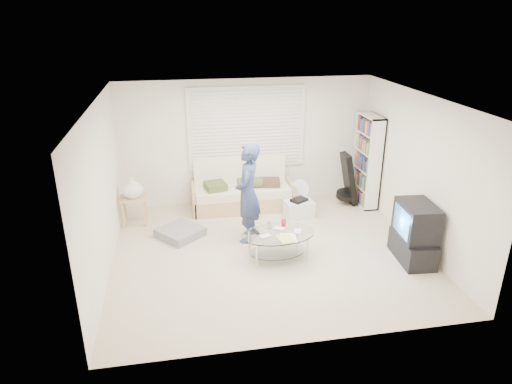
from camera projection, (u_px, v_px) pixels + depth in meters
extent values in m
plane|color=#B7AB8E|center=(268.00, 252.00, 7.52)|extent=(5.00, 5.00, 0.00)
cube|color=white|center=(246.00, 142.00, 9.11)|extent=(5.00, 0.02, 2.50)
cube|color=white|center=(311.00, 251.00, 5.00)|extent=(5.00, 0.02, 2.50)
cube|color=white|center=(102.00, 191.00, 6.65)|extent=(0.02, 4.50, 2.50)
cube|color=white|center=(419.00, 171.00, 7.47)|extent=(0.02, 4.50, 2.50)
cube|color=white|center=(270.00, 100.00, 6.59)|extent=(5.00, 4.50, 0.02)
cube|color=white|center=(247.00, 128.00, 8.97)|extent=(2.32, 0.06, 1.62)
cube|color=black|center=(247.00, 128.00, 8.96)|extent=(2.20, 0.01, 1.50)
cube|color=silver|center=(247.00, 128.00, 8.94)|extent=(2.16, 0.04, 1.50)
cube|color=silver|center=(247.00, 128.00, 8.95)|extent=(2.32, 0.08, 1.62)
cube|color=tan|center=(242.00, 201.00, 9.11)|extent=(1.92, 0.77, 0.31)
cube|color=beige|center=(242.00, 191.00, 9.01)|extent=(1.85, 0.71, 0.15)
cube|color=beige|center=(240.00, 171.00, 9.20)|extent=(1.85, 0.21, 0.59)
cube|color=tan|center=(194.00, 199.00, 8.91)|extent=(0.06, 0.77, 0.54)
cube|color=tan|center=(289.00, 192.00, 9.23)|extent=(0.06, 0.77, 0.54)
cube|color=#4E562A|center=(216.00, 186.00, 8.84)|extent=(0.46, 0.46, 0.13)
cylinder|color=#4E562A|center=(250.00, 183.00, 8.91)|extent=(0.48, 0.21, 0.21)
cube|color=#3F311F|center=(271.00, 182.00, 9.05)|extent=(0.40, 0.40, 0.12)
cube|color=slate|center=(180.00, 232.00, 8.01)|extent=(0.94, 0.94, 0.15)
cube|color=tan|center=(133.00, 198.00, 8.31)|extent=(0.47, 0.38, 0.04)
cube|color=tan|center=(124.00, 215.00, 8.24)|extent=(0.04, 0.04, 0.51)
cube|color=tan|center=(145.00, 214.00, 8.31)|extent=(0.04, 0.04, 0.51)
cube|color=tan|center=(125.00, 209.00, 8.50)|extent=(0.04, 0.04, 0.51)
cube|color=tan|center=(146.00, 207.00, 8.56)|extent=(0.04, 0.04, 0.51)
imported|color=white|center=(132.00, 187.00, 8.22)|extent=(0.38, 0.38, 0.40)
cube|color=white|center=(367.00, 161.00, 9.04)|extent=(0.29, 0.77, 1.84)
cube|color=black|center=(349.00, 179.00, 9.16)|extent=(0.34, 0.38, 1.06)
cylinder|color=black|center=(346.00, 195.00, 9.28)|extent=(0.38, 0.40, 0.18)
cylinder|color=white|center=(298.00, 208.00, 9.12)|extent=(0.26, 0.26, 0.03)
cylinder|color=white|center=(298.00, 201.00, 9.06)|extent=(0.04, 0.04, 0.32)
cylinder|color=white|center=(299.00, 188.00, 8.96)|extent=(0.39, 0.26, 0.38)
cylinder|color=white|center=(299.00, 188.00, 8.96)|extent=(0.11, 0.09, 0.10)
cube|color=white|center=(299.00, 209.00, 8.74)|extent=(0.57, 0.43, 0.32)
cube|color=black|center=(299.00, 200.00, 8.67)|extent=(0.36, 0.33, 0.05)
cube|color=black|center=(413.00, 248.00, 7.22)|extent=(0.54, 0.92, 0.39)
cube|color=black|center=(416.00, 221.00, 7.05)|extent=(0.55, 0.77, 0.57)
cube|color=#4FB2FF|center=(402.00, 222.00, 7.02)|extent=(0.06, 0.56, 0.43)
ellipsoid|color=silver|center=(278.00, 234.00, 7.17)|extent=(1.25, 0.86, 0.02)
ellipsoid|color=silver|center=(278.00, 251.00, 7.28)|extent=(0.96, 0.65, 0.01)
cylinder|color=silver|center=(257.00, 257.00, 6.94)|extent=(0.03, 0.03, 0.42)
cylinder|color=silver|center=(307.00, 250.00, 7.14)|extent=(0.03, 0.03, 0.42)
cylinder|color=silver|center=(249.00, 243.00, 7.37)|extent=(0.03, 0.03, 0.42)
cylinder|color=silver|center=(297.00, 237.00, 7.57)|extent=(0.03, 0.03, 0.42)
cube|color=white|center=(265.00, 237.00, 7.02)|extent=(0.19, 0.16, 0.04)
cube|color=white|center=(279.00, 229.00, 7.27)|extent=(0.19, 0.17, 0.04)
cube|color=white|center=(297.00, 232.00, 7.18)|extent=(0.17, 0.19, 0.04)
cylinder|color=silver|center=(269.00, 226.00, 7.30)|extent=(0.07, 0.07, 0.11)
cylinder|color=red|center=(284.00, 223.00, 7.38)|extent=(0.07, 0.07, 0.12)
cube|color=black|center=(256.00, 232.00, 7.20)|extent=(0.09, 0.19, 0.02)
cube|color=white|center=(289.00, 238.00, 7.01)|extent=(0.28, 0.35, 0.01)
cube|color=#C7D563|center=(286.00, 239.00, 6.98)|extent=(0.26, 0.33, 0.01)
imported|color=navy|center=(248.00, 193.00, 7.62)|extent=(0.59, 0.72, 1.72)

